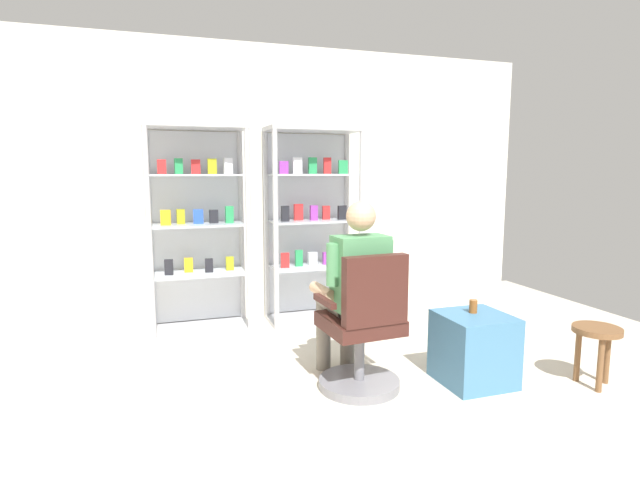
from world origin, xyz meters
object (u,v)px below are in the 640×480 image
seated_shopkeeper (353,284)px  tea_glass (473,306)px  storage_crate (474,349)px  office_chair (363,335)px  wooden_stool (596,339)px  display_cabinet_right (311,224)px  display_cabinet_left (198,228)px

seated_shopkeeper → tea_glass: bearing=-15.9°
storage_crate → office_chair: bearing=171.6°
seated_shopkeeper → wooden_stool: seated_shopkeeper is taller
display_cabinet_right → storage_crate: (0.62, -1.84, -0.72)m
office_chair → tea_glass: size_ratio=10.25×
wooden_stool → seated_shopkeeper: bearing=159.5°
display_cabinet_right → seated_shopkeeper: (-0.19, -1.56, -0.25)m
display_cabinet_left → seated_shopkeeper: (0.91, -1.56, -0.26)m
office_chair → storage_crate: bearing=-8.4°
office_chair → display_cabinet_right: bearing=84.2°
display_cabinet_right → tea_glass: 1.95m
tea_glass → wooden_stool: tea_glass is taller
storage_crate → wooden_stool: (0.77, -0.31, 0.09)m
display_cabinet_left → office_chair: display_cabinet_left is taller
display_cabinet_right → storage_crate: 2.07m
seated_shopkeeper → storage_crate: seated_shopkeeper is taller
storage_crate → wooden_stool: size_ratio=1.18×
display_cabinet_right → seated_shopkeeper: size_ratio=1.47×
display_cabinet_left → tea_glass: bearing=-46.0°
display_cabinet_right → wooden_stool: display_cabinet_right is taller
display_cabinet_left → wooden_stool: (2.49, -2.15, -0.63)m
tea_glass → wooden_stool: 0.86m
wooden_stool → storage_crate: bearing=158.3°
display_cabinet_left → seated_shopkeeper: bearing=-59.7°
office_chair → wooden_stool: 1.62m
seated_shopkeeper → storage_crate: (0.81, -0.28, -0.47)m
tea_glass → wooden_stool: (0.76, -0.36, -0.21)m
storage_crate → display_cabinet_right: bearing=108.6°
display_cabinet_left → tea_glass: size_ratio=20.28×
storage_crate → seated_shopkeeper: bearing=160.8°
wooden_stool → office_chair: bearing=164.8°
display_cabinet_left → wooden_stool: 3.35m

